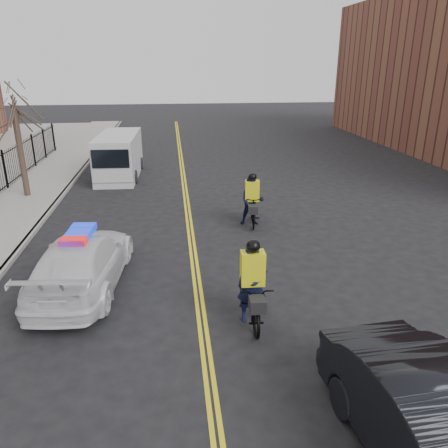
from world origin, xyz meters
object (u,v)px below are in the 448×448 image
Objects in this scene: cyclist_near at (252,293)px; cyclist_far at (252,204)px; cargo_van at (119,157)px; police_cruiser at (82,262)px; dark_sedan at (444,440)px.

cyclist_near is 7.03m from cyclist_far.
cargo_van is 2.66× the size of cyclist_far.
cyclist_far reaches higher than police_cruiser.
cyclist_far is at bearing -52.53° from cargo_van.
police_cruiser is 0.97× the size of cargo_van.
cyclist_near is (-2.04, 4.86, -0.09)m from dark_sedan.
dark_sedan is (6.59, -7.21, 0.07)m from police_cruiser.
cargo_van is at bearing 109.18° from cyclist_near.
dark_sedan is at bearing 137.42° from police_cruiser.
police_cruiser is 9.77m from dark_sedan.
cyclist_near is at bearing 107.56° from dark_sedan.
cyclist_near is at bearing -70.58° from cargo_van.
cyclist_far is at bearing -136.71° from police_cruiser.
cyclist_near is at bearing -93.09° from cyclist_far.
cyclist_near is (4.85, -15.47, -0.39)m from cargo_van.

